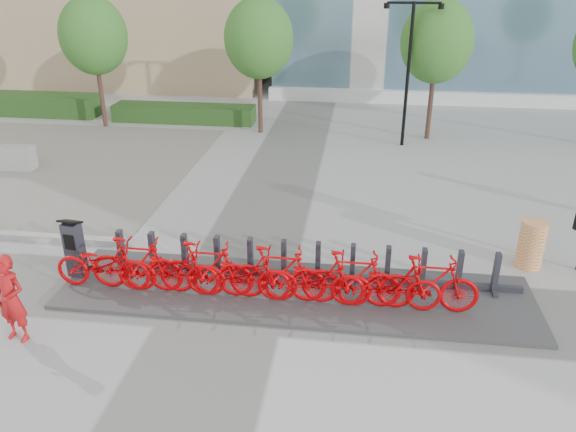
# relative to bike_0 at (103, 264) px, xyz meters

# --- Properties ---
(ground) EXTENTS (120.00, 120.00, 0.00)m
(ground) POSITION_rel_bike_0_xyz_m (2.60, 0.05, -0.60)
(ground) COLOR #A9A9A9
(hedge_b) EXTENTS (6.00, 1.20, 0.70)m
(hedge_b) POSITION_rel_bike_0_xyz_m (-2.40, 13.25, -0.25)
(hedge_b) COLOR #1B3F10
(hedge_b) RESTS_ON ground
(tree_0) EXTENTS (2.60, 2.60, 5.10)m
(tree_0) POSITION_rel_bike_0_xyz_m (-5.40, 12.05, 2.99)
(tree_0) COLOR #3E2820
(tree_0) RESTS_ON ground
(tree_1) EXTENTS (2.60, 2.60, 5.10)m
(tree_1) POSITION_rel_bike_0_xyz_m (1.10, 12.05, 2.99)
(tree_1) COLOR #3E2820
(tree_1) RESTS_ON ground
(tree_2) EXTENTS (2.60, 2.60, 5.10)m
(tree_2) POSITION_rel_bike_0_xyz_m (7.60, 12.05, 2.99)
(tree_2) COLOR #3E2820
(tree_2) RESTS_ON ground
(streetlamp) EXTENTS (2.00, 0.20, 5.00)m
(streetlamp) POSITION_rel_bike_0_xyz_m (6.60, 11.05, 2.53)
(streetlamp) COLOR black
(streetlamp) RESTS_ON ground
(dock_pad) EXTENTS (9.60, 2.40, 0.08)m
(dock_pad) POSITION_rel_bike_0_xyz_m (3.90, 0.35, -0.56)
(dock_pad) COLOR #3D3D3E
(dock_pad) RESTS_ON ground
(dock_rail_posts) EXTENTS (8.02, 0.50, 0.85)m
(dock_rail_posts) POSITION_rel_bike_0_xyz_m (3.96, 0.82, -0.10)
(dock_rail_posts) COLOR #292932
(dock_rail_posts) RESTS_ON dock_pad
(bike_0) EXTENTS (1.98, 0.69, 1.04)m
(bike_0) POSITION_rel_bike_0_xyz_m (0.00, 0.00, 0.00)
(bike_0) COLOR #BB0004
(bike_0) RESTS_ON dock_pad
(bike_1) EXTENTS (1.92, 0.54, 1.16)m
(bike_1) POSITION_rel_bike_0_xyz_m (0.72, 0.00, 0.06)
(bike_1) COLOR #BB0004
(bike_1) RESTS_ON dock_pad
(bike_2) EXTENTS (1.98, 0.69, 1.04)m
(bike_2) POSITION_rel_bike_0_xyz_m (1.44, 0.00, 0.00)
(bike_2) COLOR #BB0004
(bike_2) RESTS_ON dock_pad
(bike_3) EXTENTS (1.92, 0.54, 1.16)m
(bike_3) POSITION_rel_bike_0_xyz_m (2.16, 0.00, 0.06)
(bike_3) COLOR #BB0004
(bike_3) RESTS_ON dock_pad
(bike_4) EXTENTS (1.98, 0.69, 1.04)m
(bike_4) POSITION_rel_bike_0_xyz_m (2.88, 0.00, 0.00)
(bike_4) COLOR #BB0004
(bike_4) RESTS_ON dock_pad
(bike_5) EXTENTS (1.92, 0.54, 1.16)m
(bike_5) POSITION_rel_bike_0_xyz_m (3.60, 0.00, 0.06)
(bike_5) COLOR #BB0004
(bike_5) RESTS_ON dock_pad
(bike_6) EXTENTS (1.98, 0.69, 1.04)m
(bike_6) POSITION_rel_bike_0_xyz_m (4.32, 0.00, 0.00)
(bike_6) COLOR #BB0004
(bike_6) RESTS_ON dock_pad
(bike_7) EXTENTS (1.92, 0.54, 1.16)m
(bike_7) POSITION_rel_bike_0_xyz_m (5.04, 0.00, 0.06)
(bike_7) COLOR #BB0004
(bike_7) RESTS_ON dock_pad
(bike_8) EXTENTS (1.98, 0.69, 1.04)m
(bike_8) POSITION_rel_bike_0_xyz_m (5.76, 0.00, 0.00)
(bike_8) COLOR #BB0004
(bike_8) RESTS_ON dock_pad
(bike_9) EXTENTS (1.92, 0.54, 1.16)m
(bike_9) POSITION_rel_bike_0_xyz_m (6.48, 0.00, 0.06)
(bike_9) COLOR #BB0004
(bike_9) RESTS_ON dock_pad
(kiosk) EXTENTS (0.45, 0.39, 1.32)m
(kiosk) POSITION_rel_bike_0_xyz_m (-0.79, 0.40, 0.11)
(kiosk) COLOR #292932
(kiosk) RESTS_ON dock_pad
(worker_red) EXTENTS (0.67, 0.50, 1.66)m
(worker_red) POSITION_rel_bike_0_xyz_m (-0.86, -1.77, 0.23)
(worker_red) COLOR red
(worker_red) RESTS_ON ground
(construction_barrel) EXTENTS (0.74, 0.74, 1.09)m
(construction_barrel) POSITION_rel_bike_0_xyz_m (8.92, 2.19, -0.06)
(construction_barrel) COLOR #FF7600
(construction_barrel) RESTS_ON ground
(jersey_barrier) EXTENTS (2.03, 0.67, 0.77)m
(jersey_barrier) POSITION_rel_bike_0_xyz_m (-6.45, 6.66, -0.22)
(jersey_barrier) COLOR gray
(jersey_barrier) RESTS_ON ground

